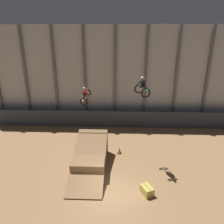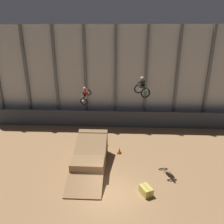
% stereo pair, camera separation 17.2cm
% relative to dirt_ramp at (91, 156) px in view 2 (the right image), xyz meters
% --- Properties ---
extents(ground_plane, '(60.00, 60.00, 0.00)m').
position_rel_dirt_ramp_xyz_m(ground_plane, '(1.71, -3.63, -0.75)').
color(ground_plane, '#9E754C').
extents(arena_back_wall, '(32.00, 0.40, 11.02)m').
position_rel_dirt_ramp_xyz_m(arena_back_wall, '(1.71, 8.99, 4.76)').
color(arena_back_wall, silver).
rests_on(arena_back_wall, ground_plane).
extents(lower_barrier, '(31.36, 0.20, 1.89)m').
position_rel_dirt_ramp_xyz_m(lower_barrier, '(1.71, 7.68, 0.20)').
color(lower_barrier, '#383D47').
rests_on(lower_barrier, ground_plane).
extents(dirt_ramp, '(2.51, 6.28, 2.26)m').
position_rel_dirt_ramp_xyz_m(dirt_ramp, '(0.00, 0.00, 0.00)').
color(dirt_ramp, '#966F48').
rests_on(dirt_ramp, ground_plane).
extents(rider_bike_left_air, '(0.94, 1.89, 1.67)m').
position_rel_dirt_ramp_xyz_m(rider_bike_left_air, '(-0.88, 3.83, 4.04)').
color(rider_bike_left_air, black).
extents(rider_bike_right_air, '(1.14, 1.79, 1.45)m').
position_rel_dirt_ramp_xyz_m(rider_bike_right_air, '(3.95, 0.53, 5.55)').
color(rider_bike_right_air, black).
extents(traffic_cone_near_ramp, '(0.36, 0.36, 0.58)m').
position_rel_dirt_ramp_xyz_m(traffic_cone_near_ramp, '(2.32, 1.75, -0.47)').
color(traffic_cone_near_ramp, black).
rests_on(traffic_cone_near_ramp, ground_plane).
extents(hay_bale_trackside, '(0.94, 1.07, 0.57)m').
position_rel_dirt_ramp_xyz_m(hay_bale_trackside, '(4.18, -3.42, -0.47)').
color(hay_bale_trackside, '#CCB751').
rests_on(hay_bale_trackside, ground_plane).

